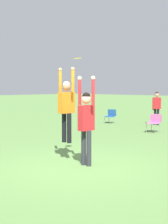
{
  "coord_description": "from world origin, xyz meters",
  "views": [
    {
      "loc": [
        5.29,
        -5.44,
        1.95
      ],
      "look_at": [
        -0.24,
        0.56,
        1.3
      ],
      "focal_mm": 50.0,
      "sensor_mm": 36.0,
      "label": 1
    }
  ],
  "objects": [
    {
      "name": "person_spectator_near",
      "position": [
        -2.81,
        8.87,
        1.03
      ],
      "size": [
        0.51,
        0.3,
        1.72
      ],
      "rotation": [
        0.0,
        0.0,
        0.29
      ],
      "color": "black",
      "rests_on": "ground_plane"
    },
    {
      "name": "camping_chair_2",
      "position": [
        -5.07,
        7.92,
        0.44
      ],
      "size": [
        0.6,
        0.65,
        0.75
      ],
      "rotation": [
        0.0,
        0.0,
        3.55
      ],
      "color": "gray",
      "rests_on": "ground_plane"
    },
    {
      "name": "person_defending",
      "position": [
        0.14,
        0.23,
        1.19
      ],
      "size": [
        0.55,
        0.41,
        2.22
      ],
      "rotation": [
        0.0,
        0.0,
        -1.65
      ],
      "color": "#2D2D38",
      "rests_on": "ground_plane"
    },
    {
      "name": "person_jumping",
      "position": [
        -0.63,
        0.29,
        1.52
      ],
      "size": [
        0.58,
        0.45,
        1.99
      ],
      "rotation": [
        0.0,
        0.0,
        1.49
      ],
      "color": "black",
      "rests_on": "ground_plane"
    },
    {
      "name": "ground_plane",
      "position": [
        0.0,
        0.0,
        0.0
      ],
      "size": [
        120.0,
        120.0,
        0.0
      ],
      "primitive_type": "plane",
      "color": "#608C47"
    },
    {
      "name": "camping_chair_1",
      "position": [
        -1.53,
        6.43,
        0.48
      ],
      "size": [
        0.63,
        0.67,
        0.79
      ],
      "rotation": [
        0.0,
        0.0,
        3.5
      ],
      "color": "gray",
      "rests_on": "ground_plane"
    },
    {
      "name": "frisbee",
      "position": [
        -0.38,
        0.45,
        2.7
      ],
      "size": [
        0.24,
        0.24,
        0.04
      ],
      "color": "yellow"
    }
  ]
}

